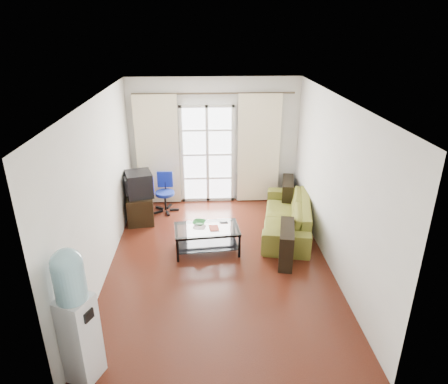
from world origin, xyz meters
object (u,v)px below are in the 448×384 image
object	(u,v)px
tv_stand	(140,207)
water_cooler	(75,314)
crt_tv	(138,184)
sofa	(287,215)
coffee_table	(207,236)
task_chair	(165,200)

from	to	relation	value
tv_stand	water_cooler	world-z (taller)	water_cooler
tv_stand	crt_tv	xyz separation A→B (m)	(0.00, -0.04, 0.52)
sofa	water_cooler	bearing A→B (deg)	-29.82
coffee_table	task_chair	xyz separation A→B (m)	(-0.86, 1.68, -0.04)
coffee_table	crt_tv	xyz separation A→B (m)	(-1.32, 1.23, 0.51)
crt_tv	task_chair	bearing A→B (deg)	27.89
task_chair	tv_stand	bearing A→B (deg)	-137.69
tv_stand	task_chair	bearing A→B (deg)	33.88
sofa	task_chair	world-z (taller)	task_chair
task_chair	water_cooler	distance (m)	4.38
coffee_table	crt_tv	world-z (taller)	crt_tv
water_cooler	sofa	bearing A→B (deg)	72.50
task_chair	coffee_table	bearing A→B (deg)	-62.32
sofa	task_chair	size ratio (longest dim) A/B	2.75
task_chair	water_cooler	bearing A→B (deg)	-96.59
coffee_table	task_chair	size ratio (longest dim) A/B	1.40
coffee_table	crt_tv	distance (m)	1.88
coffee_table	task_chair	bearing A→B (deg)	117.06
tv_stand	crt_tv	bearing A→B (deg)	-96.90
coffee_table	tv_stand	world-z (taller)	tv_stand
coffee_table	water_cooler	xyz separation A→B (m)	(-1.40, -2.62, 0.57)
coffee_table	tv_stand	xyz separation A→B (m)	(-1.32, 1.27, -0.01)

